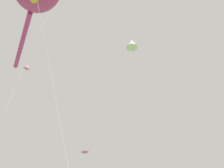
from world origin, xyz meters
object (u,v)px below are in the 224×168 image
at_px(small_kite_stunt_black, 27,69).
at_px(small_kite_tiny_distant, 132,44).
at_px(small_kite_bird_shape, 85,153).
at_px(small_kite_diamond_red, 47,17).

height_order(small_kite_stunt_black, small_kite_tiny_distant, small_kite_tiny_distant).
height_order(small_kite_bird_shape, small_kite_tiny_distant, small_kite_tiny_distant).
height_order(small_kite_diamond_red, small_kite_bird_shape, small_kite_diamond_red).
relative_size(small_kite_diamond_red, small_kite_tiny_distant, 1.02).
relative_size(small_kite_bird_shape, small_kite_tiny_distant, 0.42).
bearing_deg(small_kite_tiny_distant, small_kite_diamond_red, 9.19).
bearing_deg(small_kite_bird_shape, small_kite_stunt_black, 93.46).
bearing_deg(small_kite_tiny_distant, small_kite_bird_shape, -50.03).
relative_size(small_kite_stunt_black, small_kite_tiny_distant, 0.71).
relative_size(small_kite_bird_shape, small_kite_stunt_black, 0.60).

